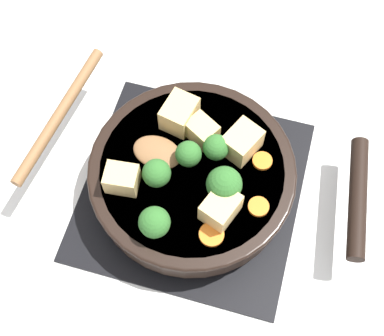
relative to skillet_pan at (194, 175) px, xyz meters
The scene contains 17 objects.
ground_plane 0.05m from the skillet_pan, behind, with size 2.40×2.40×0.00m, color silver.
front_burner_grate 0.04m from the skillet_pan, behind, with size 0.31×0.31×0.03m.
skillet_pan is the anchor object (origin of this frame).
wooden_spoon 0.14m from the skillet_pan, behind, with size 0.21×0.23×0.02m.
tofu_cube_center_large 0.06m from the skillet_pan, 88.09° to the left, with size 0.04×0.03×0.03m, color #DBB770.
tofu_cube_near_handle 0.08m from the skillet_pan, 47.30° to the right, with size 0.05×0.04×0.04m, color #DBB770.
tofu_cube_east_chunk 0.10m from the skillet_pan, 150.51° to the right, with size 0.04×0.03×0.03m, color #DBB770.
tofu_cube_west_chunk 0.08m from the skillet_pan, 40.52° to the left, with size 0.05×0.04×0.04m, color #DBB770.
tofu_cube_back_piece 0.09m from the skillet_pan, 121.00° to the left, with size 0.05×0.04×0.04m, color #DBB770.
broccoli_floret_near_spoon 0.07m from the skillet_pan, 142.61° to the right, with size 0.04×0.04×0.05m.
broccoli_floret_center_top 0.07m from the skillet_pan, 28.46° to the right, with size 0.05×0.05×0.05m.
broccoli_floret_east_rim 0.11m from the skillet_pan, 104.10° to the right, with size 0.04×0.04×0.05m.
broccoli_floret_west_rim 0.06m from the skillet_pan, 48.51° to the left, with size 0.04×0.04×0.04m.
broccoli_floret_north_edge 0.05m from the skillet_pan, 147.04° to the left, with size 0.04×0.04×0.04m.
carrot_slice_orange_thin 0.10m from the skillet_pan, 21.77° to the left, with size 0.03×0.03×0.01m, color orange.
carrot_slice_near_center 0.10m from the skillet_pan, 61.49° to the right, with size 0.03×0.03×0.01m, color orange.
carrot_slice_edge_slice 0.10m from the skillet_pan, 18.53° to the right, with size 0.03×0.03×0.01m, color orange.
Camera 1 is at (0.08, -0.30, 0.72)m, focal length 50.00 mm.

